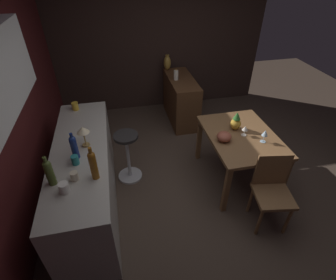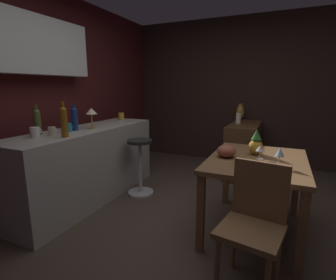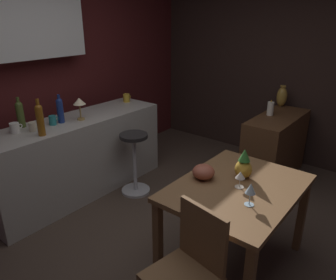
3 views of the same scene
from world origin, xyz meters
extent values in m
plane|color=#47382D|center=(0.00, 0.00, 0.00)|extent=(9.00, 9.00, 0.00)
cube|color=#4C1919|center=(0.00, 2.10, 1.30)|extent=(5.20, 0.10, 2.60)
cube|color=white|center=(-0.30, 1.98, 1.85)|extent=(1.70, 0.32, 0.64)
cube|color=#33231E|center=(2.55, 0.30, 1.30)|extent=(0.10, 4.40, 2.60)
cube|color=brown|center=(0.13, -0.50, 0.72)|extent=(1.14, 0.85, 0.04)
cube|color=brown|center=(-0.39, -0.12, 0.35)|extent=(0.06, 0.06, 0.70)
cube|color=brown|center=(0.65, -0.12, 0.35)|extent=(0.06, 0.06, 0.70)
cube|color=brown|center=(0.65, -0.88, 0.35)|extent=(0.06, 0.06, 0.70)
cube|color=#B2ADA3|center=(0.06, 1.48, 0.45)|extent=(2.10, 0.60, 0.90)
cube|color=#56351E|center=(1.85, -0.15, 0.41)|extent=(1.10, 0.44, 0.82)
cube|color=brown|center=(-0.66, -0.55, 0.45)|extent=(0.46, 0.46, 0.04)
cube|color=brown|center=(-0.49, -0.58, 0.67)|extent=(0.09, 0.38, 0.44)
cylinder|color=brown|center=(-0.48, -0.42, 0.21)|extent=(0.04, 0.04, 0.43)
cylinder|color=#262323|center=(0.45, 0.96, 0.71)|extent=(0.32, 0.32, 0.04)
cylinder|color=silver|center=(0.45, 0.96, 0.36)|extent=(0.04, 0.04, 0.69)
cylinder|color=silver|center=(0.45, 0.96, 0.01)|extent=(0.34, 0.34, 0.03)
cylinder|color=silver|center=(0.12, -0.52, 0.74)|extent=(0.07, 0.07, 0.00)
cylinder|color=silver|center=(0.12, -0.52, 0.78)|extent=(0.01, 0.01, 0.07)
cone|color=silver|center=(0.12, -0.52, 0.85)|extent=(0.07, 0.07, 0.06)
cylinder|color=silver|center=(-0.06, -0.68, 0.74)|extent=(0.07, 0.07, 0.00)
cylinder|color=silver|center=(-0.06, -0.68, 0.79)|extent=(0.01, 0.01, 0.09)
cone|color=silver|center=(-0.06, -0.68, 0.87)|extent=(0.07, 0.07, 0.08)
ellipsoid|color=gold|center=(0.28, -0.46, 0.82)|extent=(0.14, 0.14, 0.15)
cone|color=#2D6B28|center=(0.28, -0.46, 0.94)|extent=(0.10, 0.10, 0.10)
ellipsoid|color=#9E4C38|center=(0.06, -0.22, 0.80)|extent=(0.18, 0.18, 0.12)
cylinder|color=#8C5114|center=(-0.43, 1.29, 1.03)|extent=(0.07, 0.07, 0.27)
sphere|color=#8C5114|center=(-0.43, 1.29, 1.17)|extent=(0.07, 0.07, 0.07)
cylinder|color=#8C5114|center=(-0.43, 1.29, 1.22)|extent=(0.03, 0.03, 0.07)
cylinder|color=#475623|center=(-0.43, 1.68, 1.01)|extent=(0.08, 0.08, 0.23)
sphere|color=#475623|center=(-0.43, 1.68, 1.13)|extent=(0.08, 0.08, 0.08)
cylinder|color=#475623|center=(-0.43, 1.68, 1.18)|extent=(0.03, 0.03, 0.06)
cylinder|color=navy|center=(-0.09, 1.49, 1.02)|extent=(0.07, 0.07, 0.23)
sphere|color=navy|center=(-0.09, 1.49, 1.13)|extent=(0.07, 0.07, 0.07)
cylinder|color=navy|center=(-0.09, 1.49, 1.18)|extent=(0.03, 0.03, 0.05)
cylinder|color=gold|center=(0.95, 1.57, 0.95)|extent=(0.09, 0.09, 0.11)
torus|color=gold|center=(1.01, 1.57, 0.96)|extent=(0.05, 0.01, 0.05)
cylinder|color=teal|center=(-0.19, 1.49, 0.95)|extent=(0.07, 0.07, 0.10)
torus|color=teal|center=(-0.14, 1.49, 0.95)|extent=(0.05, 0.01, 0.05)
cylinder|color=white|center=(-0.56, 1.56, 0.95)|extent=(0.09, 0.09, 0.10)
torus|color=white|center=(-0.51, 1.56, 0.96)|extent=(0.05, 0.01, 0.05)
cylinder|color=beige|center=(-0.42, 1.48, 0.95)|extent=(0.07, 0.07, 0.09)
torus|color=beige|center=(-0.38, 1.48, 0.95)|extent=(0.05, 0.01, 0.05)
cylinder|color=#A58447|center=(0.10, 1.40, 0.91)|extent=(0.08, 0.08, 0.02)
cylinder|color=#A58447|center=(0.10, 1.40, 1.00)|extent=(0.02, 0.02, 0.16)
cone|color=beige|center=(0.10, 1.40, 1.11)|extent=(0.13, 0.13, 0.07)
cylinder|color=white|center=(1.83, -0.04, 0.90)|extent=(0.08, 0.08, 0.17)
ellipsoid|color=yellow|center=(1.83, -0.04, 1.00)|extent=(0.01, 0.01, 0.03)
ellipsoid|color=#B78C38|center=(2.32, 0.01, 0.95)|extent=(0.14, 0.14, 0.26)
cylinder|color=#B78C38|center=(2.32, 0.01, 1.09)|extent=(0.07, 0.07, 0.02)
camera|label=1|loc=(-2.30, 1.00, 2.63)|focal=27.56mm
camera|label=2|loc=(-2.30, -0.68, 1.40)|focal=27.32mm
camera|label=3|loc=(-1.91, -1.45, 1.99)|focal=34.33mm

